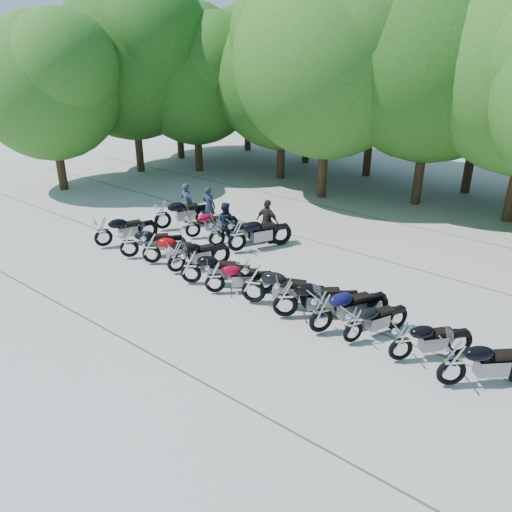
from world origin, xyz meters
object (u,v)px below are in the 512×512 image
Objects in this scene: motorcycle_7 at (286,297)px; rider_3 at (209,206)px; motorcycle_9 at (354,324)px; motorcycle_13 at (193,224)px; rider_1 at (225,223)px; motorcycle_11 at (453,362)px; motorcycle_10 at (402,341)px; motorcycle_15 at (237,235)px; rider_0 at (187,203)px; motorcycle_0 at (103,231)px; motorcycle_1 at (129,242)px; motorcycle_14 at (217,232)px; motorcycle_2 at (151,247)px; motorcycle_4 at (191,266)px; motorcycle_5 at (215,276)px; rider_2 at (267,222)px; motorcycle_12 at (162,214)px; motorcycle_8 at (321,311)px; motorcycle_6 at (254,283)px; motorcycle_3 at (176,256)px.

rider_3 is at bearing 17.65° from motorcycle_7.
motorcycle_9 is 0.96× the size of motorcycle_13.
rider_1 is (-7.23, 3.18, 0.23)m from motorcycle_9.
motorcycle_11 is 1.10× the size of motorcycle_13.
motorcycle_9 is 0.96× the size of motorcycle_10.
motorcycle_7 is 4.95m from motorcycle_15.
rider_0 reaches higher than motorcycle_7.
motorcycle_0 is 1.15× the size of motorcycle_9.
motorcycle_15 is (2.66, 2.81, 0.06)m from motorcycle_1.
motorcycle_0 is at bearing 24.09° from motorcycle_9.
motorcycle_7 is (8.35, 0.03, 0.03)m from motorcycle_0.
motorcycle_7 reaches higher than motorcycle_14.
motorcycle_2 is 0.91× the size of motorcycle_15.
motorcycle_13 is at bearing -102.01° from motorcycle_0.
motorcycle_4 is 1.13× the size of motorcycle_9.
rider_3 is at bearing -47.00° from motorcycle_1.
motorcycle_11 reaches higher than motorcycle_10.
motorcycle_11 is at bearing -148.50° from motorcycle_10.
motorcycle_10 is 1.22× the size of rider_0.
motorcycle_11 is at bearing -125.78° from motorcycle_2.
rider_0 is (-7.82, 3.84, 0.19)m from motorcycle_7.
motorcycle_0 reaches higher than motorcycle_14.
rider_2 is at bearing -25.95° from motorcycle_5.
rider_1 is (2.87, 0.62, 0.10)m from motorcycle_12.
motorcycle_11 is (4.68, -0.14, -0.03)m from motorcycle_7.
motorcycle_8 is at bearing 139.22° from rider_2.
motorcycle_13 is 1.25× the size of rider_2.
motorcycle_2 reaches higher than motorcycle_14.
motorcycle_14 is 1.28× the size of rider_2.
motorcycle_12 reaches higher than motorcycle_8.
motorcycle_6 is 1.06× the size of motorcycle_11.
motorcycle_8 reaches higher than motorcycle_14.
motorcycle_1 is at bearing 46.26° from motorcycle_11.
motorcycle_1 is at bearing 138.63° from motorcycle_12.
motorcycle_8 is at bearing 31.06° from motorcycle_9.
motorcycle_8 is 6.02m from motorcycle_15.
rider_0 is at bearing 2.73° from motorcycle_9.
motorcycle_1 is 3.87m from motorcycle_15.
motorcycle_5 is 1.21× the size of rider_0.
motorcycle_5 is at bearing 161.78° from motorcycle_14.
motorcycle_14 is at bearing 32.49° from motorcycle_6.
rider_1 is (3.22, 3.26, 0.14)m from motorcycle_0.
motorcycle_6 is (4.54, 0.01, 0.06)m from motorcycle_2.
rider_0 is (-4.24, 4.00, 0.23)m from motorcycle_4.
motorcycle_9 is 8.89m from motorcycle_13.
motorcycle_11 reaches higher than motorcycle_1.
motorcycle_2 is 2.71m from motorcycle_13.
motorcycle_1 is at bearing 44.65° from rider_1.
motorcycle_5 is (4.23, -0.08, -0.05)m from motorcycle_1.
motorcycle_12 is at bearing -11.26° from motorcycle_3.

